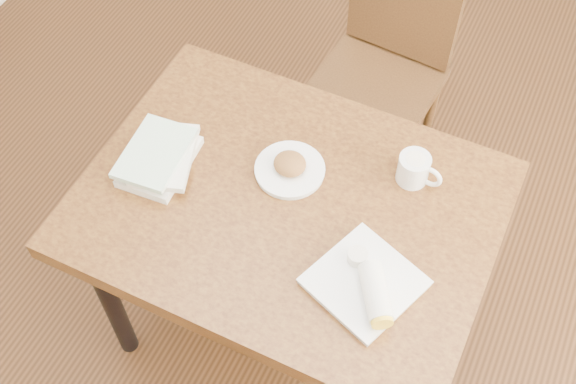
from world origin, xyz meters
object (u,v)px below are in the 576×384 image
at_px(coffee_mug, 415,169).
at_px(plate_burrito, 368,285).
at_px(table, 288,220).
at_px(book_stack, 160,157).
at_px(plate_scone, 290,168).
at_px(chair_far, 386,58).

bearing_deg(coffee_mug, plate_burrito, -87.70).
relative_size(table, coffee_mug, 8.56).
bearing_deg(table, plate_burrito, -27.67).
height_order(table, book_stack, book_stack).
height_order(coffee_mug, plate_burrito, coffee_mug).
xyz_separation_m(plate_scone, plate_burrito, (0.33, -0.25, 0.01)).
bearing_deg(book_stack, plate_burrito, -9.99).
bearing_deg(plate_burrito, plate_scone, 143.18).
distance_m(table, plate_scone, 0.15).
bearing_deg(plate_burrito, book_stack, 170.01).
relative_size(chair_far, plate_burrito, 3.04).
relative_size(plate_scone, plate_burrito, 0.63).
distance_m(table, chair_far, 0.84).
relative_size(plate_burrito, book_stack, 1.16).
xyz_separation_m(table, coffee_mug, (0.28, 0.22, 0.13)).
height_order(plate_scone, book_stack, same).
bearing_deg(chair_far, table, -89.12).
bearing_deg(coffee_mug, plate_scone, -158.53).
bearing_deg(plate_burrito, table, 152.33).
distance_m(plate_scone, book_stack, 0.36).
xyz_separation_m(plate_scone, book_stack, (-0.34, -0.13, 0.01)).
distance_m(plate_scone, coffee_mug, 0.34).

